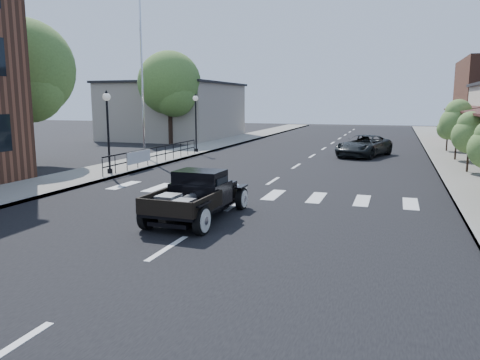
% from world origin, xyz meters
% --- Properties ---
extents(ground, '(120.00, 120.00, 0.00)m').
position_xyz_m(ground, '(0.00, 0.00, 0.00)').
color(ground, black).
rests_on(ground, ground).
extents(road, '(14.00, 80.00, 0.02)m').
position_xyz_m(road, '(0.00, 15.00, 0.01)').
color(road, black).
rests_on(road, ground).
extents(road_markings, '(12.00, 60.00, 0.06)m').
position_xyz_m(road_markings, '(0.00, 10.00, 0.00)').
color(road_markings, silver).
rests_on(road_markings, ground).
extents(sidewalk_left, '(3.00, 80.00, 0.15)m').
position_xyz_m(sidewalk_left, '(-8.50, 15.00, 0.07)').
color(sidewalk_left, gray).
rests_on(sidewalk_left, ground).
extents(sidewalk_right, '(3.00, 80.00, 0.15)m').
position_xyz_m(sidewalk_right, '(8.50, 15.00, 0.07)').
color(sidewalk_right, gray).
rests_on(sidewalk_right, ground).
extents(low_building_left, '(10.00, 12.00, 5.00)m').
position_xyz_m(low_building_left, '(-15.00, 28.00, 2.50)').
color(low_building_left, '#A4988A').
rests_on(low_building_left, ground).
extents(railing, '(0.08, 10.00, 1.00)m').
position_xyz_m(railing, '(-7.30, 10.00, 0.65)').
color(railing, black).
rests_on(railing, sidewalk_left).
extents(banner, '(0.04, 2.20, 0.60)m').
position_xyz_m(banner, '(-7.22, 8.00, 0.45)').
color(banner, silver).
rests_on(banner, sidewalk_left).
extents(lamp_post_b, '(0.36, 0.36, 3.81)m').
position_xyz_m(lamp_post_b, '(-7.60, 6.00, 2.05)').
color(lamp_post_b, black).
rests_on(lamp_post_b, sidewalk_left).
extents(lamp_post_c, '(0.36, 0.36, 3.81)m').
position_xyz_m(lamp_post_c, '(-7.60, 16.00, 2.05)').
color(lamp_post_c, black).
rests_on(lamp_post_c, sidewalk_left).
extents(flagpole, '(0.12, 0.12, 13.10)m').
position_xyz_m(flagpole, '(-9.20, 12.00, 6.70)').
color(flagpole, silver).
rests_on(flagpole, sidewalk_left).
extents(big_tree_near, '(5.33, 5.33, 7.83)m').
position_xyz_m(big_tree_near, '(-14.00, 8.00, 3.92)').
color(big_tree_near, '#4B7030').
rests_on(big_tree_near, ground).
extents(big_tree_far, '(5.09, 5.09, 7.47)m').
position_xyz_m(big_tree_far, '(-12.50, 22.00, 3.73)').
color(big_tree_far, '#4B7030').
rests_on(big_tree_far, ground).
extents(small_tree_c, '(1.65, 1.65, 2.74)m').
position_xyz_m(small_tree_c, '(8.30, 11.74, 1.52)').
color(small_tree_c, '#507435').
rests_on(small_tree_c, sidewalk_right).
extents(small_tree_d, '(1.98, 1.98, 3.31)m').
position_xyz_m(small_tree_d, '(8.30, 16.71, 1.80)').
color(small_tree_d, '#507435').
rests_on(small_tree_d, sidewalk_right).
extents(small_tree_e, '(1.43, 1.43, 2.38)m').
position_xyz_m(small_tree_e, '(8.30, 21.79, 1.34)').
color(small_tree_e, '#507435').
rests_on(small_tree_e, sidewalk_right).
extents(hotrod_pickup, '(2.12, 4.33, 1.48)m').
position_xyz_m(hotrod_pickup, '(-0.45, -0.18, 0.74)').
color(hotrod_pickup, black).
rests_on(hotrod_pickup, ground).
extents(second_car, '(3.66, 5.31, 1.35)m').
position_xyz_m(second_car, '(3.11, 17.84, 0.67)').
color(second_car, black).
rests_on(second_car, ground).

